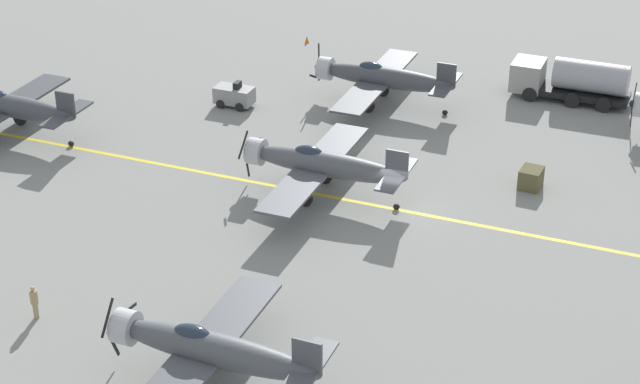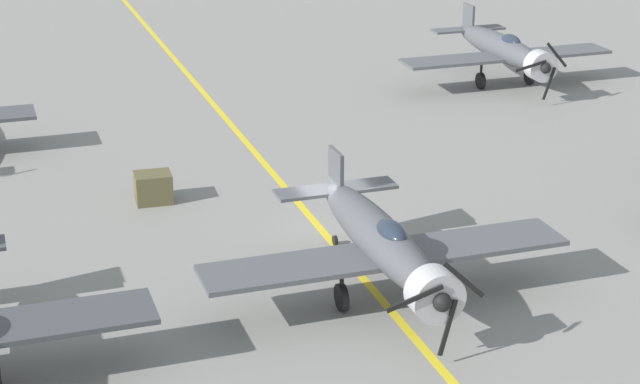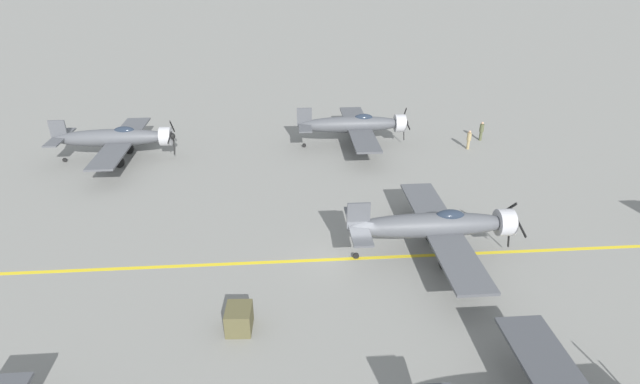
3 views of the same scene
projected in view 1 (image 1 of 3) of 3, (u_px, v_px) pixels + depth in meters
name	position (u px, v px, depth m)	size (l,w,h in m)	color
ground_plane	(403.00, 211.00, 59.62)	(400.00, 400.00, 0.00)	gray
taxiway_stripe	(403.00, 211.00, 59.62)	(0.30, 160.00, 0.01)	yellow
airplane_mid_right	(381.00, 77.00, 71.81)	(12.00, 9.98, 3.80)	#43454B
airplane_far_center	(7.00, 106.00, 67.53)	(12.00, 9.98, 3.65)	#404348
airplane_mid_left	(209.00, 349.00, 44.92)	(12.00, 9.98, 3.65)	#4E5055
airplane_mid_center	(321.00, 164.00, 60.30)	(12.00, 9.98, 3.65)	#515359
fuel_tanker	(570.00, 79.00, 72.78)	(2.67, 8.00, 2.98)	black
tow_tractor	(234.00, 95.00, 72.21)	(1.57, 2.60, 1.79)	gray
ground_crew_walking	(34.00, 301.00, 49.98)	(0.38, 0.38, 1.74)	tan
supply_crate_by_tanker	(531.00, 178.00, 61.80)	(1.44, 1.20, 1.20)	brown
traffic_cone	(307.00, 39.00, 83.41)	(0.36, 0.36, 0.55)	orange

